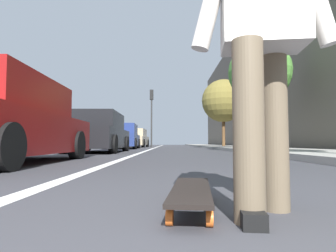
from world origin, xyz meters
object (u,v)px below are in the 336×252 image
Objects in this scene: parked_car_far at (122,137)px; parked_car_end at (135,138)px; traffic_light at (152,108)px; street_tree_mid at (260,72)px; skateboard at (191,192)px; skater_person at (262,26)px; parked_car_mid at (98,133)px; street_tree_far at (223,101)px.

parked_car_end reaches higher than parked_car_far.
street_tree_mid is (-10.92, -5.10, 0.08)m from traffic_light.
skateboard is at bearing -172.24° from parked_car_end.
parked_car_end is (21.46, 2.93, 0.62)m from skateboard.
skateboard is 0.52× the size of skater_person.
parked_car_end is at bearing 0.67° from parked_car_mid.
parked_car_far is (15.48, 3.28, -0.24)m from skater_person.
street_tree_mid is (0.80, -6.36, 2.53)m from parked_car_mid.
parked_car_mid is 1.02× the size of street_tree_mid.
parked_car_far is at bearing 49.49° from street_tree_mid.
skateboard is 0.19× the size of parked_car_mid.
street_tree_far reaches higher than parked_car_end.
parked_car_far is 0.99× the size of street_tree_far.
parked_car_mid is at bearing 173.89° from traffic_light.
skater_person is (-0.15, -0.35, 0.84)m from skateboard.
street_tree_mid reaches higher than parked_car_far.
traffic_light is 6.04m from street_tree_far.
parked_car_end is 0.94× the size of street_tree_far.
parked_car_mid is 1.04× the size of parked_car_end.
parked_car_end is (12.49, 0.15, 0.01)m from parked_car_mid.
parked_car_mid is 10.90m from street_tree_far.
skater_person is 10.68m from street_tree_mid.
skater_person is 21.04m from traffic_light.
parked_car_end is 0.98× the size of street_tree_mid.
skater_person is at bearing 169.60° from street_tree_far.
traffic_light is 0.98× the size of street_tree_far.
skater_person reaches higher than skateboard.
parked_car_far is at bearing 10.83° from skateboard.
parked_car_mid is 0.98× the size of street_tree_far.
street_tree_far is (7.70, -0.00, -0.02)m from street_tree_mid.
traffic_light is at bearing 57.74° from street_tree_far.
skateboard is 20.97m from traffic_light.
street_tree_far reaches higher than parked_car_far.
traffic_light reaches higher than skater_person.
parked_car_end is (21.61, 3.27, -0.22)m from skater_person.
parked_car_far is 8.93m from street_tree_mid.
street_tree_far is at bearing -11.58° from skateboard.
skateboard is at bearing -175.78° from traffic_light.
traffic_light reaches higher than parked_car_far.
parked_car_mid is 0.99× the size of parked_car_far.
parked_car_mid is at bearing 143.19° from street_tree_far.
traffic_light is at bearing -14.75° from parked_car_far.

